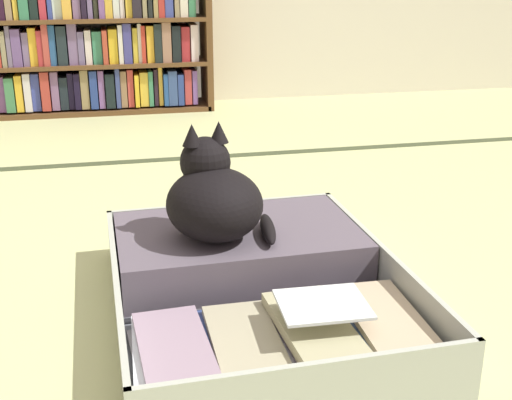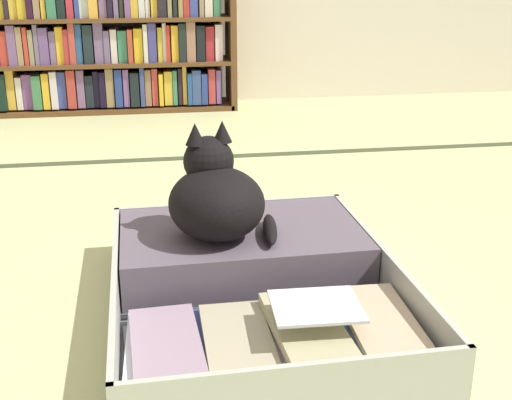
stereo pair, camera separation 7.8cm
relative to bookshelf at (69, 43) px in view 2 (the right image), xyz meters
The scene contains 5 objects.
ground_plane 2.33m from the bookshelf, 78.05° to the right, with size 10.00×10.00×0.00m, color #BFC384.
tatami_border 1.11m from the bookshelf, 63.32° to the right, with size 4.80×0.05×0.00m.
bookshelf is the anchor object (origin of this frame).
open_suitcase 2.21m from the bookshelf, 74.70° to the right, with size 0.61×0.79×0.12m.
black_cat 2.09m from the bookshelf, 75.84° to the right, with size 0.28×0.27×0.26m.
Camera 2 is at (-0.10, -1.18, 0.72)m, focal length 46.96 mm.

